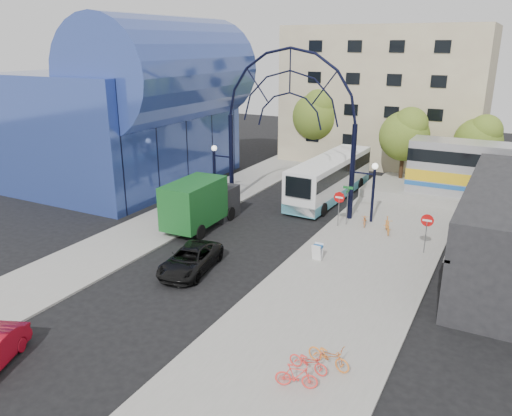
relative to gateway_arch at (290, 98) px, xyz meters
The scene contains 21 objects.
ground 16.41m from the gateway_arch, 90.00° to the right, with size 120.00×120.00×0.00m, color black.
sidewalk_east 15.37m from the gateway_arch, 51.34° to the right, with size 8.00×56.00×0.12m, color gray.
plaza_west 13.36m from the gateway_arch, 129.09° to the right, with size 5.00×50.00×0.12m, color gray.
gateway_arch is the anchor object (origin of this frame).
stop_sign 8.37m from the gateway_arch, 22.63° to the right, with size 0.80×0.07×2.50m.
do_not_enter_sign 13.43m from the gateway_arch, 19.99° to the right, with size 0.76×0.07×2.48m.
street_name_sign 8.38m from the gateway_arch, 15.07° to the right, with size 0.70×0.70×2.80m.
sandwich_board 12.52m from the gateway_arch, 55.09° to the right, with size 0.55×0.61×0.99m.
transit_hall 15.45m from the gateway_arch, behind, with size 16.50×18.00×14.50m.
apartment_block 21.12m from the gateway_arch, 84.55° to the left, with size 20.00×12.10×14.00m.
tree_north_a 13.98m from the gateway_arch, 62.83° to the left, with size 4.48×4.48×7.00m.
tree_north_b 16.72m from the gateway_arch, 103.68° to the left, with size 5.12×5.12×8.00m.
tree_north_c 18.95m from the gateway_arch, 48.96° to the left, with size 4.16×4.16×6.50m.
city_bus 8.31m from the gateway_arch, 67.38° to the left, with size 3.30×12.47×3.39m.
green_truck 9.97m from the gateway_arch, 121.40° to the right, with size 2.86×6.97×3.48m.
black_suv 14.85m from the gateway_arch, 91.30° to the right, with size 2.28×4.96×1.38m, color black.
bike_near_a 10.33m from the gateway_arch, ahead, with size 0.53×1.51×0.79m, color orange.
bike_near_b 11.50m from the gateway_arch, 11.82° to the right, with size 0.51×1.79×1.08m, color orange.
bike_far_a 21.49m from the gateway_arch, 60.81° to the right, with size 0.65×1.87×0.98m, color orange.
bike_far_b 22.69m from the gateway_arch, 64.60° to the right, with size 0.46×1.62×0.98m, color #FD3932.
bike_far_c 21.79m from the gateway_arch, 63.19° to the right, with size 0.58×1.65×0.87m, color #F83831.
Camera 1 is at (15.07, -19.65, 12.37)m, focal length 35.00 mm.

